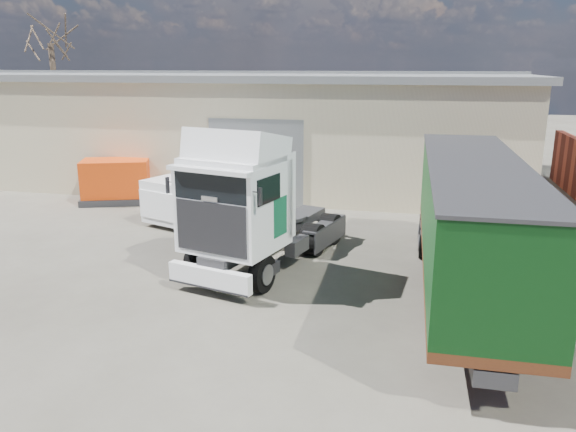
% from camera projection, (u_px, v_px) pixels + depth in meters
% --- Properties ---
extents(ground, '(120.00, 120.00, 0.00)m').
position_uv_depth(ground, '(224.00, 305.00, 13.80)').
color(ground, '#27251F').
rests_on(ground, ground).
extents(warehouse, '(30.60, 12.60, 5.42)m').
position_uv_depth(warehouse, '(214.00, 125.00, 29.45)').
color(warehouse, beige).
rests_on(warehouse, ground).
extents(bare_tree, '(4.00, 4.00, 9.60)m').
position_uv_depth(bare_tree, '(49.00, 28.00, 34.42)').
color(bare_tree, '#382B21').
rests_on(bare_tree, ground).
extents(tractor_unit, '(3.86, 6.58, 4.20)m').
position_uv_depth(tractor_unit, '(250.00, 212.00, 15.60)').
color(tractor_unit, black).
rests_on(tractor_unit, ground).
extents(box_trailer, '(2.34, 10.59, 3.52)m').
position_uv_depth(box_trailer, '(471.00, 216.00, 13.75)').
color(box_trailer, '#2D2D30').
rests_on(box_trailer, ground).
extents(panel_van, '(3.08, 4.53, 1.72)m').
position_uv_depth(panel_van, '(194.00, 196.00, 21.38)').
color(panel_van, black).
rests_on(panel_van, ground).
extents(orange_skip, '(3.39, 2.75, 1.83)m').
position_uv_depth(orange_skip, '(117.00, 184.00, 24.01)').
color(orange_skip, '#2D2D30').
rests_on(orange_skip, ground).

